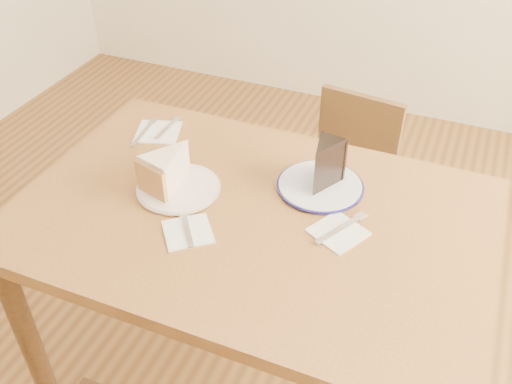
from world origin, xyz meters
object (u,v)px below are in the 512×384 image
object	(u,v)px
chocolate_cake	(323,167)
plate_cream	(179,188)
table	(252,241)
chair_far	(342,187)
carrot_cake	(171,169)
plate_navy	(320,186)

from	to	relation	value
chocolate_cake	plate_cream	bearing A→B (deg)	31.89
table	chocolate_cake	size ratio (longest dim) A/B	10.05
chair_far	chocolate_cake	size ratio (longest dim) A/B	6.15
chair_far	plate_cream	world-z (taller)	plate_cream
plate_cream	carrot_cake	size ratio (longest dim) A/B	1.57
plate_cream	carrot_cake	world-z (taller)	carrot_cake
plate_cream	chocolate_cake	bearing A→B (deg)	23.09
chair_far	carrot_cake	bearing A→B (deg)	69.34
plate_navy	carrot_cake	world-z (taller)	carrot_cake
chair_far	carrot_cake	xyz separation A→B (m)	(-0.33, -0.61, 0.40)
carrot_cake	chocolate_cake	size ratio (longest dim) A/B	1.15
chair_far	plate_navy	xyz separation A→B (m)	(0.04, -0.47, 0.35)
plate_navy	plate_cream	bearing A→B (deg)	-155.95
chair_far	chocolate_cake	world-z (taller)	chocolate_cake
table	plate_navy	distance (m)	0.24
plate_navy	carrot_cake	size ratio (longest dim) A/B	1.63
plate_cream	chocolate_cake	world-z (taller)	chocolate_cake
chocolate_cake	chair_far	bearing A→B (deg)	-75.96
table	plate_navy	bearing A→B (deg)	51.64
chair_far	chocolate_cake	distance (m)	0.63
carrot_cake	chocolate_cake	bearing A→B (deg)	35.90
table	carrot_cake	xyz separation A→B (m)	(-0.24, 0.02, 0.16)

